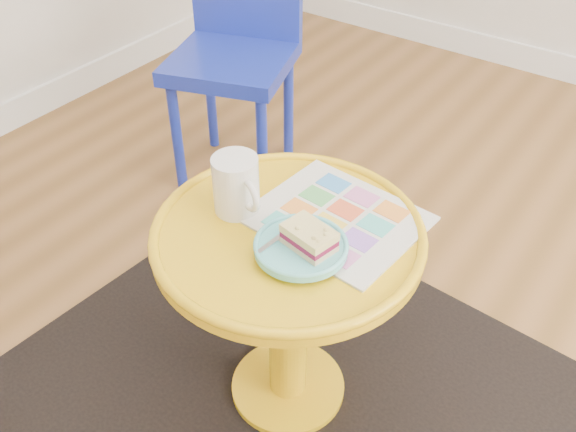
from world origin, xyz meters
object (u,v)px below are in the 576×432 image
Objects in this scene: side_table at (288,283)px; mug at (237,184)px; newspaper at (337,218)px; plate at (301,247)px; chair at (237,38)px.

mug is (-0.13, -0.00, 0.22)m from side_table.
newspaper is at bearing 56.65° from side_table.
plate is (0.00, -0.13, 0.02)m from newspaper.
plate reaches higher than side_table.
newspaper is at bearing 47.87° from mug.
chair reaches higher than plate.
side_table is at bearing 22.68° from mug.
mug reaches higher than plate.
mug is at bearing -148.62° from newspaper.
chair is 2.62× the size of newspaper.
mug reaches higher than side_table.
mug is 0.20m from plate.
plate is (0.06, -0.04, 0.17)m from side_table.
mug is at bearing 168.26° from plate.
chair is (-0.73, 0.74, 0.11)m from side_table.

